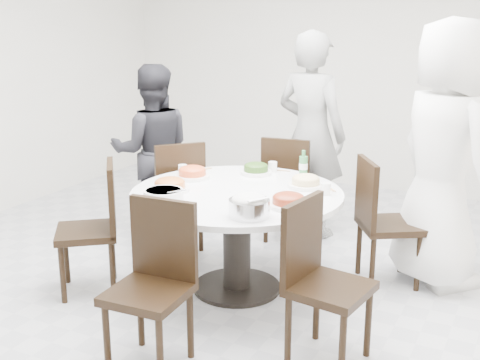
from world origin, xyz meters
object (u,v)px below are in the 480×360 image
at_px(chair_se, 330,285).
at_px(soup_bowl, 164,196).
at_px(chair_s, 148,290).
at_px(beverage_bottle, 303,164).
at_px(diner_left, 152,151).
at_px(chair_sw, 86,229).
at_px(chair_nw, 175,194).
at_px(diner_middle, 311,135).
at_px(diner_right, 444,155).
at_px(chair_ne, 390,222).
at_px(rice_bowl, 249,208).
at_px(dining_table, 237,241).
at_px(chair_n, 290,188).

xyz_separation_m(chair_se, soup_bowl, (-1.23, 0.16, 0.32)).
bearing_deg(chair_s, beverage_bottle, 77.42).
bearing_deg(diner_left, chair_sw, 67.09).
relative_size(chair_nw, diner_middle, 0.52).
xyz_separation_m(chair_sw, diner_middle, (0.99, 1.88, 0.44)).
bearing_deg(diner_right, diner_middle, 20.86).
bearing_deg(chair_s, chair_nw, 114.91).
distance_m(chair_ne, chair_sw, 2.21).
bearing_deg(soup_bowl, diner_right, 38.52).
xyz_separation_m(chair_ne, diner_middle, (-0.91, 0.75, 0.44)).
bearing_deg(beverage_bottle, chair_nw, -178.27).
bearing_deg(chair_s, rice_bowl, 62.04).
relative_size(diner_right, beverage_bottle, 8.97).
height_order(chair_ne, chair_se, same).
bearing_deg(chair_nw, chair_s, 69.26).
distance_m(chair_se, diner_right, 1.54).
bearing_deg(diner_middle, diner_right, 165.94).
relative_size(dining_table, beverage_bottle, 6.92).
bearing_deg(chair_se, dining_table, 64.89).
relative_size(chair_s, diner_middle, 0.52).
xyz_separation_m(dining_table, chair_se, (0.90, -0.60, 0.10)).
bearing_deg(chair_s, chair_sw, 144.40).
relative_size(chair_s, chair_se, 1.00).
distance_m(chair_n, chair_se, 1.99).
distance_m(chair_n, diner_right, 1.45).
distance_m(chair_nw, diner_right, 2.19).
relative_size(chair_n, chair_nw, 1.00).
bearing_deg(dining_table, diner_left, 149.15).
height_order(chair_sw, diner_middle, diner_middle).
distance_m(chair_s, beverage_bottle, 1.72).
height_order(chair_ne, diner_left, diner_left).
bearing_deg(diner_left, rice_bowl, 106.75).
relative_size(chair_nw, diner_left, 0.62).
distance_m(rice_bowl, beverage_bottle, 1.00).
bearing_deg(chair_ne, rice_bowl, 117.43).
bearing_deg(diner_right, dining_table, 78.29).
height_order(diner_left, soup_bowl, diner_left).
relative_size(rice_bowl, soup_bowl, 0.96).
distance_m(chair_sw, chair_s, 1.14).
bearing_deg(chair_nw, chair_n, 169.78).
xyz_separation_m(chair_sw, rice_bowl, (1.27, 0.05, 0.33)).
bearing_deg(dining_table, soup_bowl, -126.34).
bearing_deg(diner_right, chair_sw, 76.16).
height_order(chair_se, diner_middle, diner_middle).
bearing_deg(rice_bowl, chair_sw, -177.75).
xyz_separation_m(chair_s, chair_se, (0.89, 0.52, 0.00)).
distance_m(diner_left, rice_bowl, 1.96).
height_order(chair_ne, chair_s, same).
relative_size(dining_table, chair_nw, 1.58).
relative_size(diner_middle, soup_bowl, 6.92).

